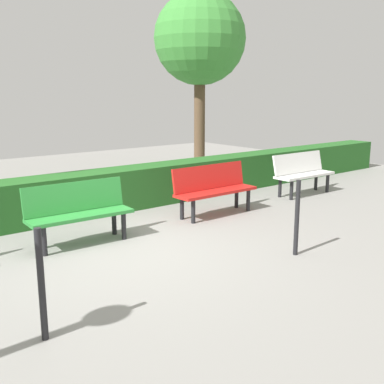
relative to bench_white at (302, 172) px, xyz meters
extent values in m
plane|color=gray|center=(4.78, 0.66, -0.48)|extent=(19.89, 19.89, 0.00)
cube|color=white|center=(0.00, 0.07, -0.07)|extent=(1.47, 0.45, 0.05)
cube|color=white|center=(0.00, -0.12, 0.17)|extent=(1.47, 0.17, 0.42)
cylinder|color=black|center=(-0.58, 0.24, -0.29)|extent=(0.07, 0.07, 0.39)
cylinder|color=black|center=(-0.58, -0.06, -0.29)|extent=(0.07, 0.07, 0.39)
cylinder|color=black|center=(0.59, 0.21, -0.29)|extent=(0.07, 0.07, 0.39)
cylinder|color=black|center=(0.58, -0.09, -0.29)|extent=(0.07, 0.07, 0.39)
cube|color=red|center=(2.53, 0.14, -0.07)|extent=(1.57, 0.42, 0.05)
cube|color=red|center=(2.53, -0.05, 0.17)|extent=(1.57, 0.11, 0.42)
cylinder|color=black|center=(1.89, 0.29, -0.29)|extent=(0.07, 0.07, 0.39)
cylinder|color=black|center=(1.89, -0.01, -0.29)|extent=(0.07, 0.07, 0.39)
cylinder|color=black|center=(3.17, 0.29, -0.29)|extent=(0.07, 0.07, 0.39)
cylinder|color=black|center=(3.17, -0.01, -0.29)|extent=(0.07, 0.07, 0.39)
cube|color=#2D8C38|center=(5.05, 0.14, -0.07)|extent=(1.48, 0.48, 0.05)
cube|color=#2D8C38|center=(5.05, -0.05, 0.17)|extent=(1.47, 0.16, 0.42)
cylinder|color=black|center=(4.48, 0.31, -0.29)|extent=(0.07, 0.07, 0.39)
cylinder|color=black|center=(4.47, 0.01, -0.29)|extent=(0.07, 0.07, 0.39)
cylinder|color=black|center=(5.64, 0.26, -0.29)|extent=(0.07, 0.07, 0.39)
cylinder|color=black|center=(5.63, -0.04, -0.29)|extent=(0.07, 0.07, 0.39)
cube|color=#266023|center=(3.64, -1.28, -0.11)|extent=(15.89, 0.64, 0.74)
cylinder|color=brown|center=(-0.06, -3.42, 0.89)|extent=(0.29, 0.29, 2.73)
sphere|color=#3D8C38|center=(-0.06, -3.42, 2.95)|extent=(2.32, 2.32, 2.32)
cylinder|color=black|center=(3.06, 2.30, 0.02)|extent=(0.06, 0.06, 1.00)
cylinder|color=black|center=(6.44, 2.30, 0.02)|extent=(0.06, 0.06, 1.00)
camera|label=1|loc=(7.73, 5.91, 1.60)|focal=43.04mm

